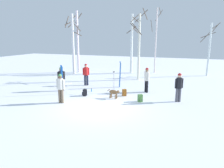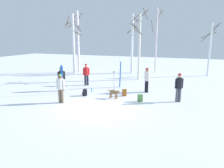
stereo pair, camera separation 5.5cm
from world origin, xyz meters
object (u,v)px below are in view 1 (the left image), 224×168
object	(u,v)px
backpack_1	(85,93)
birch_tree_1	(78,41)
person_1	(179,86)
birch_tree_4	(156,40)
person_4	(147,78)
person_3	(86,73)
backpack_0	(140,98)
dog	(114,92)
birch_tree_5	(209,48)
birch_tree_2	(132,43)
birch_tree_3	(139,44)
ski_pair_lying_0	(63,85)
person_2	(60,86)
person_0	(61,77)
ski_pair_planted_0	(120,75)
ski_poles_0	(114,81)
birch_tree_0	(73,43)
water_bottle_0	(92,90)
ski_pair_planted_1	(62,80)
backpack_2	(124,93)

from	to	relation	value
backpack_1	birch_tree_1	xyz separation A→B (m)	(-4.99, 8.15, 3.14)
person_1	birch_tree_4	world-z (taller)	birch_tree_4
person_4	birch_tree_4	bearing A→B (deg)	95.12
person_3	backpack_0	xyz separation A→B (m)	(4.98, -2.78, -0.77)
dog	birch_tree_5	xyz separation A→B (m)	(5.99, 10.61, 2.34)
birch_tree_2	birch_tree_3	world-z (taller)	birch_tree_2
ski_pair_lying_0	person_2	bearing A→B (deg)	-57.65
person_0	ski_pair_planted_0	size ratio (longest dim) A/B	0.87
person_0	ski_poles_0	xyz separation A→B (m)	(3.65, 0.74, -0.18)
person_4	backpack_1	distance (m)	4.33
person_3	backpack_1	distance (m)	3.17
ski_poles_0	backpack_1	bearing A→B (deg)	-139.16
birch_tree_0	birch_tree_2	bearing A→B (deg)	24.58
water_bottle_0	birch_tree_3	world-z (taller)	birch_tree_3
person_4	backpack_1	world-z (taller)	person_4
ski_pair_planted_1	backpack_1	xyz separation A→B (m)	(1.56, 0.19, -0.76)
birch_tree_2	dog	bearing A→B (deg)	-81.17
person_1	ski_pair_lying_0	distance (m)	9.09
person_2	ski_poles_0	bearing A→B (deg)	55.78
birch_tree_2	ski_pair_planted_1	bearing A→B (deg)	-101.59
birch_tree_0	birch_tree_2	world-z (taller)	birch_tree_2
water_bottle_0	birch_tree_5	xyz separation A→B (m)	(8.03, 9.59, 2.62)
birch_tree_3	dog	bearing A→B (deg)	-90.21
person_2	birch_tree_2	world-z (taller)	birch_tree_2
water_bottle_0	birch_tree_4	xyz separation A→B (m)	(2.88, 9.54, 3.37)
person_3	birch_tree_0	bearing A→B (deg)	129.84
person_3	backpack_0	world-z (taller)	person_3
ski_pair_planted_0	birch_tree_1	xyz separation A→B (m)	(-6.40, 5.10, 2.38)
ski_pair_lying_0	birch_tree_5	distance (m)	14.23
person_1	backpack_1	bearing A→B (deg)	-172.29
ski_pair_planted_1	backpack_0	world-z (taller)	ski_pair_planted_1
dog	birch_tree_3	xyz separation A→B (m)	(0.02, 6.35, 2.75)
person_4	backpack_2	size ratio (longest dim) A/B	3.90
person_1	birch_tree_1	distance (m)	13.25
birch_tree_0	birch_tree_3	bearing A→B (deg)	-6.72
ski_pair_lying_0	birch_tree_4	distance (m)	10.88
person_0	dog	bearing A→B (deg)	-6.86
person_0	person_1	bearing A→B (deg)	1.41
ski_poles_0	birch_tree_5	world-z (taller)	birch_tree_5
ski_pair_lying_0	birch_tree_2	bearing A→B (deg)	64.29
water_bottle_0	person_1	bearing A→B (deg)	-3.26
ski_poles_0	birch_tree_3	world-z (taller)	birch_tree_3
birch_tree_0	birch_tree_3	size ratio (longest dim) A/B	0.99
person_0	dog	xyz separation A→B (m)	(4.11, -0.49, -0.59)
person_4	birch_tree_0	distance (m)	10.20
ski_poles_0	birch_tree_5	bearing A→B (deg)	55.48
backpack_2	birch_tree_5	bearing A→B (deg)	60.47
person_2	birch_tree_2	size ratio (longest dim) A/B	0.28
person_2	backpack_1	world-z (taller)	person_2
person_4	backpack_2	distance (m)	1.98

